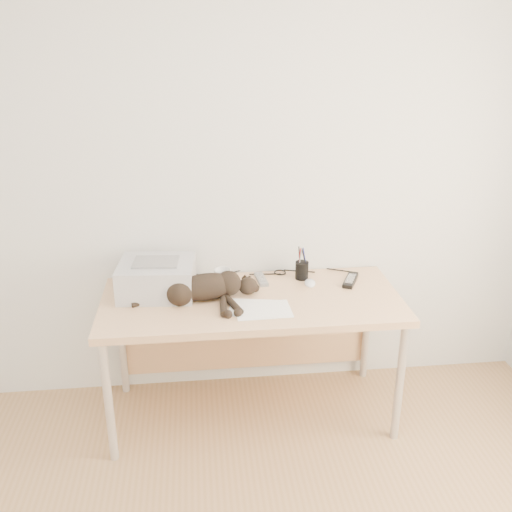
{
  "coord_description": "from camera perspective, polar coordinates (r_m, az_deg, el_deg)",
  "views": [
    {
      "loc": [
        -0.28,
        -1.34,
        2.08
      ],
      "look_at": [
        0.02,
        1.34,
        1.0
      ],
      "focal_mm": 40.0,
      "sensor_mm": 36.0,
      "label": 1
    }
  ],
  "objects": [
    {
      "name": "remote_grey",
      "position": [
        3.25,
        0.52,
        -2.34
      ],
      "size": [
        0.07,
        0.18,
        0.02
      ],
      "primitive_type": "cube",
      "rotation": [
        0.0,
        0.0,
        0.11
      ],
      "color": "slate",
      "rests_on": "desk"
    },
    {
      "name": "remote_black",
      "position": [
        3.28,
        9.42,
        -2.41
      ],
      "size": [
        0.14,
        0.2,
        0.02
      ],
      "primitive_type": "cube",
      "rotation": [
        0.0,
        0.0,
        -0.45
      ],
      "color": "black",
      "rests_on": "desk"
    },
    {
      "name": "pen_cup",
      "position": [
        3.27,
        4.61,
        -1.4
      ],
      "size": [
        0.08,
        0.08,
        0.19
      ],
      "color": "black",
      "rests_on": "desk"
    },
    {
      "name": "printer",
      "position": [
        3.12,
        -9.87,
        -2.15
      ],
      "size": [
        0.42,
        0.37,
        0.19
      ],
      "color": "#A7A7AB",
      "rests_on": "desk"
    },
    {
      "name": "cable_tangle",
      "position": [
        3.33,
        -0.99,
        -1.8
      ],
      "size": [
        1.36,
        0.07,
        0.01
      ],
      "primitive_type": null,
      "color": "black",
      "rests_on": "desk"
    },
    {
      "name": "mug",
      "position": [
        3.2,
        -3.36,
        -2.09
      ],
      "size": [
        0.14,
        0.14,
        0.09
      ],
      "primitive_type": "imported",
      "rotation": [
        0.0,
        0.0,
        0.9
      ],
      "color": "white",
      "rests_on": "desk"
    },
    {
      "name": "desk",
      "position": [
        3.19,
        -0.59,
        -5.7
      ],
      "size": [
        1.6,
        0.7,
        0.74
      ],
      "color": "#D9B07F",
      "rests_on": "floor"
    },
    {
      "name": "mouse",
      "position": [
        3.22,
        5.43,
        -2.53
      ],
      "size": [
        0.07,
        0.11,
        0.03
      ],
      "primitive_type": "ellipsoid",
      "rotation": [
        0.0,
        0.0,
        -0.1
      ],
      "color": "white",
      "rests_on": "desk"
    },
    {
      "name": "papers",
      "position": [
        2.93,
        0.41,
        -5.33
      ],
      "size": [
        0.33,
        0.25,
        0.01
      ],
      "color": "white",
      "rests_on": "desk"
    },
    {
      "name": "wall_back",
      "position": [
        3.2,
        -1.14,
        7.69
      ],
      "size": [
        3.5,
        0.0,
        3.5
      ],
      "primitive_type": "plane",
      "rotation": [
        1.57,
        0.0,
        0.0
      ],
      "color": "silver",
      "rests_on": "floor"
    },
    {
      "name": "cat",
      "position": [
        3.01,
        -5.34,
        -3.31
      ],
      "size": [
        0.68,
        0.32,
        0.15
      ],
      "rotation": [
        0.0,
        0.0,
        0.18
      ],
      "color": "black",
      "rests_on": "desk"
    }
  ]
}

